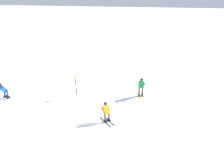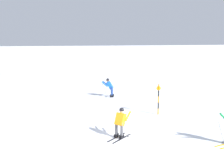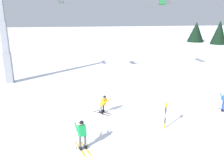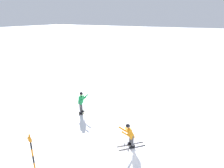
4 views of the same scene
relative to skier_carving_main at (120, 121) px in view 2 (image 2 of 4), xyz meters
The scene contains 4 objects.
ground_plane 1.23m from the skier_carving_main, 154.96° to the left, with size 260.00×260.00×0.00m, color white.
skier_carving_main is the anchor object (origin of this frame).
trail_marker_pole 4.82m from the skier_carving_main, 41.67° to the right, with size 0.07×0.28×1.90m.
skier_distant_downhill 9.48m from the skier_carving_main, ahead, with size 1.06×1.75×1.63m.
Camera 2 is at (-12.27, 2.59, 4.83)m, focal length 46.93 mm.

